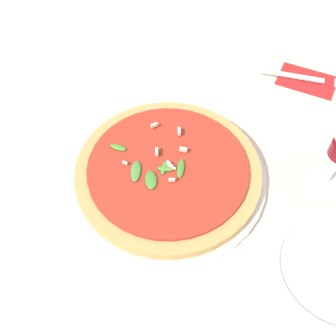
# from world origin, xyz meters

# --- Properties ---
(ground_plane) EXTENTS (6.00, 6.00, 0.00)m
(ground_plane) POSITION_xyz_m (0.00, 0.00, 0.00)
(ground_plane) COLOR beige
(pizza_arugula_main) EXTENTS (0.34, 0.34, 0.05)m
(pizza_arugula_main) POSITION_xyz_m (-0.02, -0.04, 0.02)
(pizza_arugula_main) COLOR white
(pizza_arugula_main) RESTS_ON ground_plane
(napkin) EXTENTS (0.14, 0.11, 0.01)m
(napkin) POSITION_xyz_m (0.24, 0.25, 0.00)
(napkin) COLOR #B21E1E
(napkin) RESTS_ON ground_plane
(fork) EXTENTS (0.21, 0.04, 0.00)m
(fork) POSITION_xyz_m (0.24, 0.25, 0.01)
(fork) COLOR silver
(fork) RESTS_ON ground_plane
(side_plate_white) EXTENTS (0.19, 0.19, 0.02)m
(side_plate_white) POSITION_xyz_m (0.25, -0.17, 0.01)
(side_plate_white) COLOR white
(side_plate_white) RESTS_ON ground_plane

